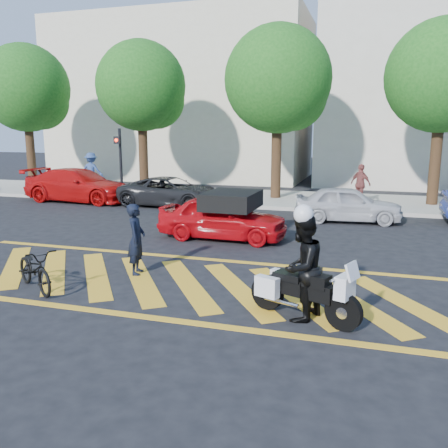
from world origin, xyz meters
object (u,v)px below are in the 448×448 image
(police_motorcycle, at_px, (302,291))
(parked_mid_right, at_px, (348,204))
(bicycle, at_px, (35,269))
(officer_bike, at_px, (136,239))
(officer_moto, at_px, (302,267))
(red_convertible, at_px, (223,217))
(parked_mid_left, at_px, (171,192))
(parked_left, at_px, (79,185))

(police_motorcycle, bearing_deg, parked_mid_right, 109.78)
(bicycle, bearing_deg, officer_bike, -9.55)
(police_motorcycle, height_order, officer_moto, officer_moto)
(red_convertible, bearing_deg, police_motorcycle, -148.70)
(parked_mid_left, bearing_deg, red_convertible, -139.87)
(parked_left, distance_m, parked_mid_left, 4.41)
(red_convertible, relative_size, parked_mid_left, 0.86)
(police_motorcycle, bearing_deg, officer_bike, -179.19)
(red_convertible, height_order, parked_left, parked_left)
(officer_bike, distance_m, parked_left, 11.58)
(officer_moto, height_order, parked_mid_right, officer_moto)
(officer_moto, height_order, parked_mid_left, officer_moto)
(parked_mid_right, bearing_deg, bicycle, 143.38)
(bicycle, bearing_deg, parked_mid_left, 41.19)
(officer_moto, bearing_deg, parked_left, -110.86)
(officer_bike, bearing_deg, officer_moto, -126.09)
(parked_mid_left, bearing_deg, officer_moto, -143.53)
(officer_bike, relative_size, officer_moto, 0.87)
(bicycle, relative_size, police_motorcycle, 0.85)
(red_convertible, relative_size, parked_left, 0.75)
(officer_bike, height_order, parked_left, officer_bike)
(officer_bike, bearing_deg, parked_left, 24.97)
(parked_left, relative_size, parked_mid_right, 1.37)
(bicycle, xyz_separation_m, parked_mid_right, (5.63, 9.23, 0.18))
(parked_mid_right, bearing_deg, parked_mid_left, 74.93)
(police_motorcycle, xyz_separation_m, parked_mid_left, (-6.91, 10.36, 0.11))
(parked_mid_left, bearing_deg, bicycle, -168.56)
(officer_bike, relative_size, parked_mid_left, 0.36)
(officer_moto, relative_size, parked_left, 0.36)
(officer_moto, bearing_deg, police_motorcycle, 148.87)
(bicycle, distance_m, officer_moto, 5.33)
(bicycle, distance_m, police_motorcycle, 5.33)
(bicycle, height_order, red_convertible, red_convertible)
(parked_left, bearing_deg, officer_moto, -130.10)
(police_motorcycle, bearing_deg, officer_moto, -121.13)
(officer_bike, bearing_deg, police_motorcycle, -125.85)
(bicycle, bearing_deg, officer_moto, -56.27)
(parked_mid_right, bearing_deg, officer_moto, 172.77)
(police_motorcycle, distance_m, red_convertible, 6.14)
(officer_bike, xyz_separation_m, red_convertible, (0.81, 3.84, -0.15))
(red_convertible, relative_size, parked_mid_right, 1.03)
(officer_bike, distance_m, parked_mid_right, 8.70)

